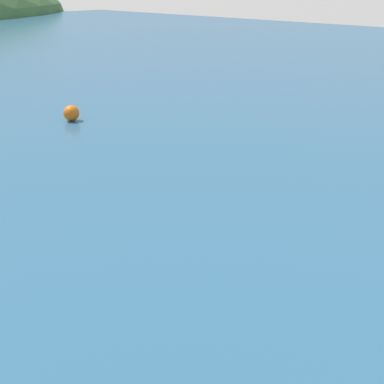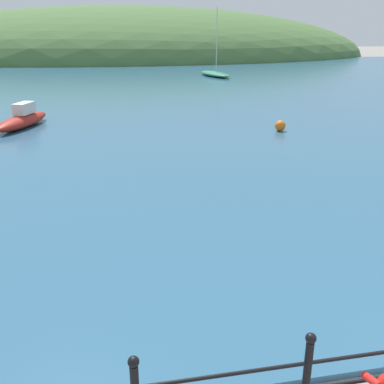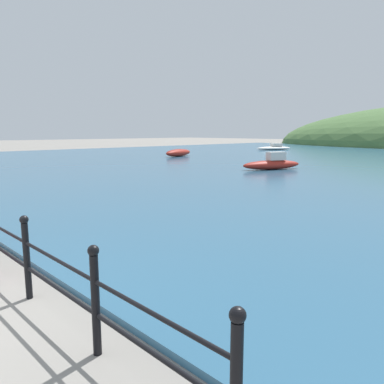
{
  "view_description": "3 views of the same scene",
  "coord_description": "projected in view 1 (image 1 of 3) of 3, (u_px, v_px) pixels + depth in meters",
  "views": [
    {
      "loc": [
        -5.01,
        2.79,
        3.94
      ],
      "look_at": [
        -0.14,
        7.41,
        1.25
      ],
      "focal_mm": 50.0,
      "sensor_mm": 36.0,
      "label": 1
    },
    {
      "loc": [
        -3.74,
        -2.13,
        4.26
      ],
      "look_at": [
        -2.03,
        6.67,
        0.97
      ],
      "focal_mm": 42.0,
      "sensor_mm": 36.0,
      "label": 2
    },
    {
      "loc": [
        5.36,
        -0.32,
        2.35
      ],
      "look_at": [
        -1.37,
        6.18,
        0.83
      ],
      "focal_mm": 35.0,
      "sensor_mm": 36.0,
      "label": 3
    }
  ],
  "objects": [
    {
      "name": "mooring_buoy",
      "position": [
        71.0,
        113.0,
        15.35
      ],
      "size": [
        0.45,
        0.45,
        0.45
      ],
      "primitive_type": "sphere",
      "color": "orange",
      "rests_on": "water"
    }
  ]
}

